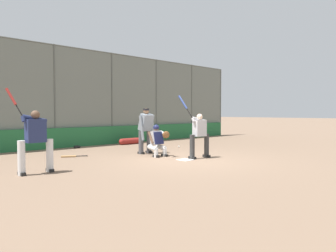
# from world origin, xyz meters

# --- Properties ---
(ground_plane) EXTENTS (160.00, 160.00, 0.00)m
(ground_plane) POSITION_xyz_m (0.00, 0.00, 0.00)
(ground_plane) COLOR #7A604C
(home_plate_marker) EXTENTS (0.43, 0.43, 0.01)m
(home_plate_marker) POSITION_xyz_m (0.00, 0.00, 0.01)
(home_plate_marker) COLOR white
(home_plate_marker) RESTS_ON ground_plane
(backstop_fence) EXTENTS (20.26, 0.08, 4.39)m
(backstop_fence) POSITION_xyz_m (0.00, -6.20, 2.28)
(backstop_fence) COLOR #515651
(backstop_fence) RESTS_ON ground_plane
(padding_wall) EXTENTS (19.78, 0.18, 0.85)m
(padding_wall) POSITION_xyz_m (0.00, -6.10, 0.43)
(padding_wall) COLOR #236638
(padding_wall) RESTS_ON ground_plane
(bleachers_beyond) EXTENTS (14.13, 2.50, 1.48)m
(bleachers_beyond) POSITION_xyz_m (2.07, -8.70, 0.48)
(bleachers_beyond) COLOR slate
(bleachers_beyond) RESTS_ON ground_plane
(batter_at_plate) EXTENTS (0.94, 0.70, 2.09)m
(batter_at_plate) POSITION_xyz_m (-0.64, 0.02, 0.80)
(batter_at_plate) COLOR #333333
(batter_at_plate) RESTS_ON ground_plane
(catcher_behind_plate) EXTENTS (0.58, 0.69, 1.10)m
(catcher_behind_plate) POSITION_xyz_m (0.08, -1.23, 0.57)
(catcher_behind_plate) COLOR silver
(catcher_behind_plate) RESTS_ON ground_plane
(umpire_home) EXTENTS (0.68, 0.42, 1.67)m
(umpire_home) POSITION_xyz_m (-0.13, -2.10, 0.90)
(umpire_home) COLOR #4C4C51
(umpire_home) RESTS_ON ground_plane
(batter_on_deck) EXTENTS (1.01, 0.59, 2.12)m
(batter_on_deck) POSITION_xyz_m (4.38, -0.99, 0.85)
(batter_on_deck) COLOR silver
(batter_on_deck) RESTS_ON ground_plane
(spare_bat_by_padding) EXTENTS (0.78, 0.47, 0.07)m
(spare_bat_by_padding) POSITION_xyz_m (2.33, -3.12, 0.03)
(spare_bat_by_padding) COLOR black
(spare_bat_by_padding) RESTS_ON ground_plane
(fielding_glove_on_dirt) EXTENTS (0.33, 0.25, 0.12)m
(fielding_glove_on_dirt) POSITION_xyz_m (0.80, -5.51, 0.06)
(fielding_glove_on_dirt) COLOR black
(fielding_glove_on_dirt) RESTS_ON ground_plane
(baseball_loose) EXTENTS (0.07, 0.07, 0.07)m
(baseball_loose) POSITION_xyz_m (-2.54, -2.75, 0.04)
(baseball_loose) COLOR white
(baseball_loose) RESTS_ON ground_plane
(equipment_bag_dugout_side) EXTENTS (1.37, 0.29, 0.29)m
(equipment_bag_dugout_side) POSITION_xyz_m (-1.94, -5.35, 0.15)
(equipment_bag_dugout_side) COLOR maroon
(equipment_bag_dugout_side) RESTS_ON ground_plane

